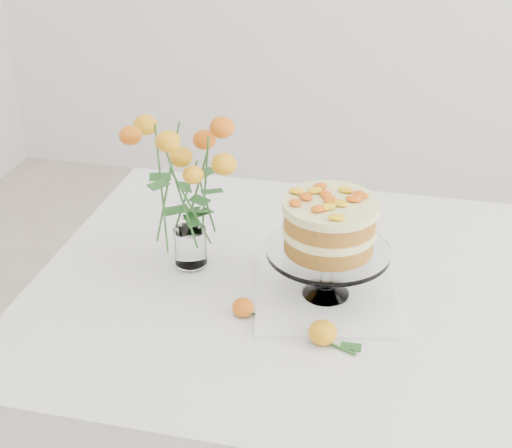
{
  "coord_description": "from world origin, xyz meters",
  "views": [
    {
      "loc": [
        0.01,
        -1.21,
        1.57
      ],
      "look_at": [
        -0.26,
        -0.01,
        0.89
      ],
      "focal_mm": 50.0,
      "sensor_mm": 36.0,
      "label": 1
    }
  ],
  "objects": [
    {
      "name": "stray_petal_a",
      "position": [
        -0.12,
        -0.1,
        0.76
      ],
      "size": [
        0.03,
        0.02,
        0.0
      ],
      "primitive_type": "ellipsoid",
      "color": "yellow",
      "rests_on": "table"
    },
    {
      "name": "napkin",
      "position": [
        -0.11,
        -0.04,
        0.76
      ],
      "size": [
        0.33,
        0.33,
        0.01
      ],
      "primitive_type": "cube",
      "rotation": [
        0.0,
        0.0,
        0.21
      ],
      "color": "white",
      "rests_on": "table"
    },
    {
      "name": "loose_rose_near",
      "position": [
        -0.1,
        -0.18,
        0.78
      ],
      "size": [
        0.09,
        0.05,
        0.04
      ],
      "rotation": [
        0.0,
        0.0,
        -0.38
      ],
      "color": "#E9A514",
      "rests_on": "table"
    },
    {
      "name": "cake_stand",
      "position": [
        -0.11,
        -0.04,
        0.91
      ],
      "size": [
        0.24,
        0.24,
        0.22
      ],
      "rotation": [
        0.0,
        0.0,
        0.24
      ],
      "color": "white",
      "rests_on": "napkin"
    },
    {
      "name": "stray_petal_b",
      "position": [
        -0.02,
        -0.14,
        0.76
      ],
      "size": [
        0.03,
        0.02,
        0.0
      ],
      "primitive_type": "ellipsoid",
      "color": "yellow",
      "rests_on": "table"
    },
    {
      "name": "rose_vase",
      "position": [
        -0.41,
        0.01,
        0.96
      ],
      "size": [
        0.27,
        0.27,
        0.35
      ],
      "rotation": [
        0.0,
        0.0,
        -0.23
      ],
      "color": "white",
      "rests_on": "table"
    },
    {
      "name": "loose_rose_far",
      "position": [
        -0.26,
        -0.13,
        0.77
      ],
      "size": [
        0.08,
        0.04,
        0.04
      ],
      "rotation": [
        0.0,
        0.0,
        0.16
      ],
      "color": "#D7400A",
      "rests_on": "table"
    },
    {
      "name": "table",
      "position": [
        0.0,
        0.0,
        0.67
      ],
      "size": [
        1.43,
        0.93,
        0.76
      ],
      "color": "tan",
      "rests_on": "ground"
    }
  ]
}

